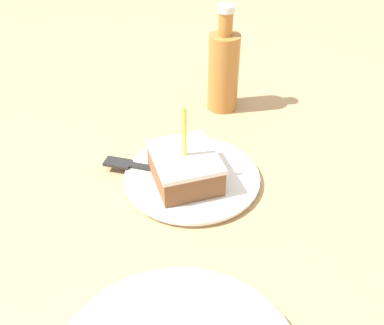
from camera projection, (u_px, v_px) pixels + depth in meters
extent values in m
cube|color=tan|center=(205.00, 187.00, 0.75)|extent=(2.40, 2.40, 0.04)
cylinder|color=white|center=(192.00, 178.00, 0.73)|extent=(0.21, 0.21, 0.01)
cylinder|color=white|center=(192.00, 177.00, 0.73)|extent=(0.22, 0.22, 0.01)
cube|color=brown|center=(185.00, 169.00, 0.71)|extent=(0.10, 0.11, 0.04)
cube|color=silver|center=(185.00, 157.00, 0.69)|extent=(0.10, 0.11, 0.01)
cylinder|color=#EAD84C|center=(184.00, 134.00, 0.66)|extent=(0.01, 0.01, 0.08)
cone|color=yellow|center=(184.00, 108.00, 0.64)|extent=(0.01, 0.01, 0.01)
cube|color=#262626|center=(173.00, 172.00, 0.73)|extent=(0.13, 0.09, 0.01)
cube|color=#262626|center=(118.00, 163.00, 0.75)|extent=(0.05, 0.04, 0.01)
cylinder|color=#B27233|center=(223.00, 73.00, 0.88)|extent=(0.06, 0.06, 0.15)
cylinder|color=#B27233|center=(226.00, 24.00, 0.82)|extent=(0.03, 0.03, 0.04)
cylinder|color=white|center=(226.00, 9.00, 0.81)|extent=(0.03, 0.03, 0.01)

